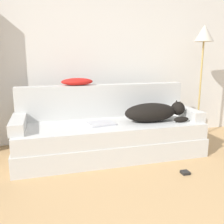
{
  "coord_description": "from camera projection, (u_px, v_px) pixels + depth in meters",
  "views": [
    {
      "loc": [
        -0.63,
        -0.88,
        1.17
      ],
      "look_at": [
        0.12,
        1.82,
        0.55
      ],
      "focal_mm": 40.0,
      "sensor_mm": 36.0,
      "label": 1
    }
  ],
  "objects": [
    {
      "name": "couch_arm_left",
      "position": [
        18.0,
        124.0,
        2.7
      ],
      "size": [
        0.15,
        0.61,
        0.12
      ],
      "color": "silver",
      "rests_on": "couch"
    },
    {
      "name": "power_adapter",
      "position": [
        185.0,
        172.0,
        2.56
      ],
      "size": [
        0.08,
        0.08,
        0.03
      ],
      "color": "black",
      "rests_on": "ground_plane"
    },
    {
      "name": "throw_pillow",
      "position": [
        77.0,
        82.0,
        3.12
      ],
      "size": [
        0.4,
        0.22,
        0.09
      ],
      "color": "red",
      "rests_on": "couch_backrest"
    },
    {
      "name": "dog",
      "position": [
        154.0,
        112.0,
        3.03
      ],
      "size": [
        0.78,
        0.32,
        0.24
      ],
      "color": "black",
      "rests_on": "couch"
    },
    {
      "name": "laptop",
      "position": [
        101.0,
        123.0,
        2.91
      ],
      "size": [
        0.34,
        0.28,
        0.02
      ],
      "rotation": [
        0.0,
        0.0,
        0.16
      ],
      "color": "#B7B7BC",
      "rests_on": "couch"
    },
    {
      "name": "couch",
      "position": [
        110.0,
        139.0,
        3.04
      ],
      "size": [
        2.22,
        0.8,
        0.4
      ],
      "color": "silver",
      "rests_on": "ground_plane"
    },
    {
      "name": "floor_lamp",
      "position": [
        203.0,
        44.0,
        3.43
      ],
      "size": [
        0.26,
        0.26,
        1.61
      ],
      "color": "tan",
      "rests_on": "ground_plane"
    },
    {
      "name": "couch_backrest",
      "position": [
        103.0,
        101.0,
        3.26
      ],
      "size": [
        2.18,
        0.15,
        0.42
      ],
      "color": "silver",
      "rests_on": "couch"
    },
    {
      "name": "couch_arm_right",
      "position": [
        187.0,
        113.0,
        3.24
      ],
      "size": [
        0.15,
        0.61,
        0.12
      ],
      "color": "silver",
      "rests_on": "couch"
    },
    {
      "name": "wall_back",
      "position": [
        88.0,
        44.0,
        3.43
      ],
      "size": [
        7.41,
        0.06,
        2.7
      ],
      "color": "silver",
      "rests_on": "ground_plane"
    }
  ]
}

